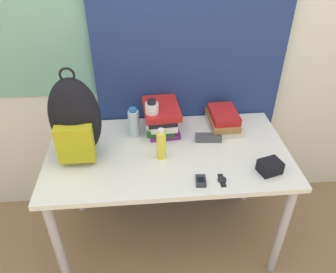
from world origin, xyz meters
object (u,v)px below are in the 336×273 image
sunglasses_case (208,138)px  sports_bottle (152,120)px  book_stack_center (224,120)px  cell_phone (201,181)px  sunscreen_bottle (161,145)px  wristwatch (222,180)px  backpack (75,121)px  camera_pouch (270,167)px  water_bottle (134,123)px  book_stack_left (161,118)px

sunglasses_case → sports_bottle: bearing=170.0°
book_stack_center → cell_phone: bearing=-114.7°
sunscreen_bottle → cell_phone: bearing=-49.8°
book_stack_center → wristwatch: 0.49m
sports_bottle → book_stack_center: bearing=9.3°
backpack → wristwatch: backpack is taller
sports_bottle → camera_pouch: size_ratio=1.93×
cell_phone → camera_pouch: size_ratio=0.66×
backpack → sunscreen_bottle: bearing=-8.9°
water_bottle → sunscreen_bottle: 0.27m
backpack → cell_phone: bearing=-24.5°
book_stack_center → book_stack_left: bearing=-180.0°
book_stack_left → camera_pouch: (0.53, -0.43, -0.06)m
water_bottle → sports_bottle: (0.11, -0.03, 0.03)m
sunscreen_bottle → cell_phone: (0.18, -0.21, -0.08)m
cell_phone → camera_pouch: 0.37m
book_stack_left → sunscreen_bottle: sunscreen_bottle is taller
sunglasses_case → book_stack_center: bearing=48.0°
backpack → sports_bottle: bearing=16.9°
sports_bottle → sunglasses_case: bearing=-10.0°
cell_phone → sunglasses_case: sunglasses_case is taller
book_stack_left → cell_phone: size_ratio=3.39×
book_stack_left → sunscreen_bottle: (-0.02, -0.26, -0.01)m
sports_bottle → camera_pouch: sports_bottle is taller
book_stack_center → camera_pouch: bearing=-71.3°
sunscreen_bottle → sunglasses_case: 0.32m
sports_bottle → sunglasses_case: 0.34m
water_bottle → sunglasses_case: water_bottle is taller
sunglasses_case → wristwatch: sunglasses_case is taller
sports_bottle → water_bottle: bearing=162.7°
backpack → sunscreen_bottle: (0.44, -0.07, -0.13)m
water_bottle → wristwatch: 0.62m
book_stack_left → water_bottle: size_ratio=1.57×
backpack → sunscreen_bottle: backpack is taller
book_stack_left → sports_bottle: 0.10m
backpack → book_stack_left: size_ratio=1.73×
book_stack_center → wristwatch: bearing=-103.3°
sunscreen_bottle → sunglasses_case: sunscreen_bottle is taller
water_bottle → camera_pouch: water_bottle is taller
book_stack_left → water_bottle: bearing=-167.0°
book_stack_center → cell_phone: (-0.22, -0.48, -0.05)m
book_stack_left → water_bottle: 0.17m
camera_pouch → wristwatch: size_ratio=1.37×
book_stack_left → water_bottle: (-0.16, -0.04, -0.00)m
camera_pouch → sports_bottle: bearing=148.5°
sports_bottle → cell_phone: sports_bottle is taller
cell_phone → wristwatch: size_ratio=0.91×
camera_pouch → wristwatch: (-0.26, -0.05, -0.03)m
book_stack_left → sunglasses_case: size_ratio=1.89×
water_bottle → book_stack_center: bearing=4.0°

